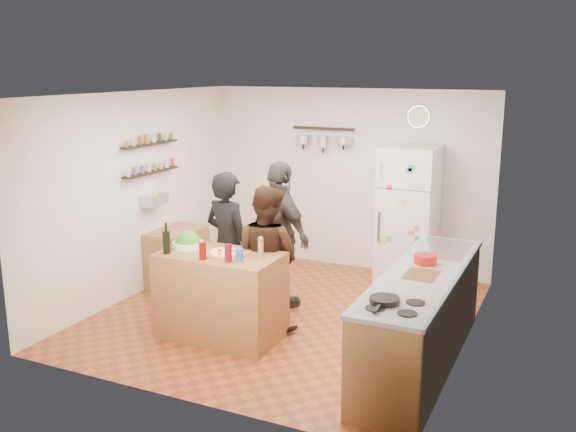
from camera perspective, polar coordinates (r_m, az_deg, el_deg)
The scene contains 26 objects.
room_shell at distance 7.43m, azimuth 0.94°, elevation 1.21°, with size 4.20×4.20×4.20m.
prep_island at distance 6.78m, azimuth -5.99°, elevation -7.04°, with size 1.25×0.72×0.91m, color olive.
pizza_board at distance 6.58m, azimuth -5.58°, elevation -3.40°, with size 0.42×0.34×0.02m, color olive.
pizza at distance 6.57m, azimuth -5.58°, elevation -3.24°, with size 0.34×0.34×0.02m, color #CFB388.
salad_bowl at distance 6.89m, azimuth -8.88°, elevation -2.54°, with size 0.33×0.33×0.07m, color white.
wine_bottle at distance 6.70m, azimuth -10.75°, elevation -2.31°, with size 0.08×0.08×0.24m, color black.
wine_glass_near at distance 6.44m, azimuth -7.59°, elevation -3.09°, with size 0.07×0.07×0.17m, color #580707.
wine_glass_far at distance 6.34m, azimuth -5.33°, elevation -3.29°, with size 0.07×0.07×0.18m, color #590716.
pepper_mill at distance 6.44m, azimuth -2.44°, elevation -2.99°, with size 0.05×0.05×0.18m, color #A27544.
salt_canister at distance 6.38m, azimuth -4.34°, elevation -3.44°, with size 0.08×0.08×0.12m, color #1C539B.
person_left at distance 7.22m, azimuth -5.36°, elevation -2.57°, with size 0.61×0.40×1.67m, color black.
person_center at distance 6.90m, azimuth -1.87°, elevation -3.69°, with size 0.77×0.60×1.57m, color black.
person_back at distance 7.46m, azimuth -0.73°, elevation -1.72°, with size 1.02×0.42×1.74m, color #302D2B.
counter_run at distance 6.29m, azimuth 11.76°, elevation -8.98°, with size 0.63×2.63×0.90m, color #9E7042.
stove_top at distance 5.26m, azimuth 9.54°, elevation -7.98°, with size 0.60×0.62×0.02m, color white.
skillet at distance 5.29m, azimuth 8.57°, elevation -7.41°, with size 0.25×0.25×0.05m, color black.
sink at distance 6.92m, azimuth 13.59°, elevation -2.91°, with size 0.50×0.80×0.03m, color silver.
cutting_board at distance 6.04m, azimuth 11.76°, elevation -5.24°, with size 0.30×0.40×0.02m, color brown.
red_bowl at distance 6.37m, azimuth 12.11°, elevation -3.76°, with size 0.22×0.22×0.09m, color #AA1313.
fridge at distance 8.46m, azimuth 10.62°, elevation 0.05°, with size 0.70×0.68×1.80m, color white.
wall_clock at distance 8.59m, azimuth 11.55°, elevation 8.65°, with size 0.30×0.30×0.03m, color silver.
spice_shelf_lower at distance 8.19m, azimuth -12.05°, elevation 3.84°, with size 0.12×1.00×0.03m, color black.
spice_shelf_upper at distance 8.15m, azimuth -12.16°, elevation 6.27°, with size 0.12×1.00×0.03m, color black.
produce_basket at distance 8.24m, azimuth -11.76°, elevation 1.43°, with size 0.18×0.35×0.14m, color silver.
side_table at distance 8.50m, azimuth -9.79°, elevation -3.58°, with size 0.50×0.80×0.73m, color #A17D43.
pot_rack at distance 8.92m, azimuth 3.16°, elevation 7.77°, with size 0.90×0.04×0.04m, color black.
Camera 1 is at (2.96, -6.24, 2.80)m, focal length 40.00 mm.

